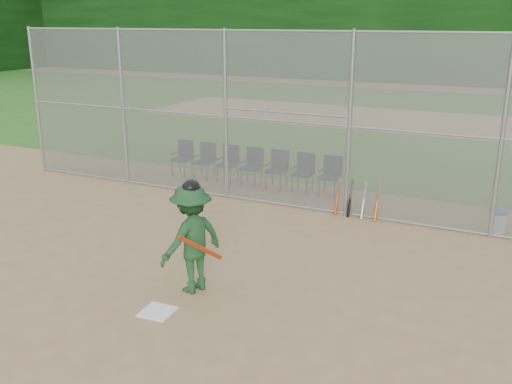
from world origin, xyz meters
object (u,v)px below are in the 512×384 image
at_px(home_plate, 158,312).
at_px(water_cooler, 497,221).
at_px(batter_at_plate, 192,238).
at_px(chair_0, 182,158).

distance_m(home_plate, water_cooler, 7.22).
xyz_separation_m(home_plate, batter_at_plate, (0.08, 0.88, 0.89)).
bearing_deg(water_cooler, chair_0, 173.38).
xyz_separation_m(batter_at_plate, water_cooler, (4.21, 4.92, -0.66)).
height_order(home_plate, chair_0, chair_0).
distance_m(batter_at_plate, water_cooler, 6.51).
distance_m(home_plate, chair_0, 7.82).
distance_m(home_plate, batter_at_plate, 1.25).
relative_size(batter_at_plate, water_cooler, 3.93).
height_order(batter_at_plate, chair_0, batter_at_plate).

